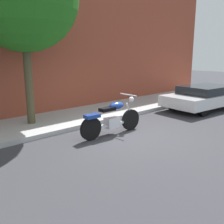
% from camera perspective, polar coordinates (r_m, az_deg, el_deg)
% --- Properties ---
extents(ground_plane, '(60.00, 60.00, 0.00)m').
position_cam_1_polar(ground_plane, '(7.69, 3.77, -5.16)').
color(ground_plane, '#38383D').
extents(sidewalk, '(20.57, 2.45, 0.14)m').
position_cam_1_polar(sidewalk, '(9.65, -8.02, -1.10)').
color(sidewalk, '#A9A9A9').
rests_on(sidewalk, ground).
extents(building_facade, '(20.57, 0.50, 7.22)m').
position_cam_1_polar(building_facade, '(10.69, -13.49, 19.15)').
color(building_facade, brown).
rests_on(building_facade, ground).
extents(motorcycle, '(2.23, 0.70, 1.17)m').
position_cam_1_polar(motorcycle, '(7.58, -0.04, -1.57)').
color(motorcycle, black).
rests_on(motorcycle, ground).
extents(parked_car_white, '(4.50, 2.24, 1.03)m').
position_cam_1_polar(parked_car_white, '(12.04, 20.41, 3.33)').
color(parked_car_white, black).
rests_on(parked_car_white, ground).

